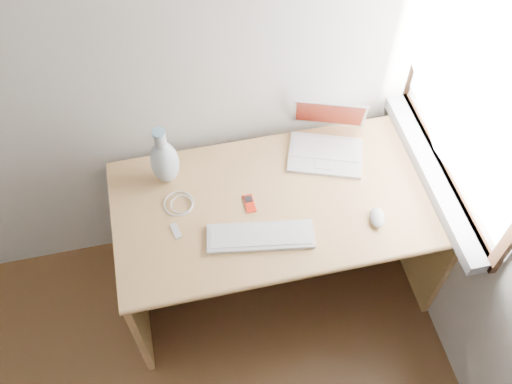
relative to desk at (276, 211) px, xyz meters
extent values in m
cube|color=white|center=(0.72, -0.11, 0.78)|extent=(0.01, 0.90, 1.00)
cube|color=gray|center=(0.66, -0.11, 0.25)|extent=(0.10, 0.96, 0.06)
cube|color=silver|center=(0.64, -0.11, 0.81)|extent=(0.02, 0.84, 0.92)
cube|color=tan|center=(0.00, -0.09, 0.20)|extent=(1.43, 0.72, 0.03)
cube|color=tan|center=(-0.70, -0.09, -0.18)|extent=(0.03, 0.68, 0.73)
cube|color=tan|center=(0.70, -0.09, -0.18)|extent=(0.03, 0.68, 0.73)
cube|color=tan|center=(0.00, 0.26, -0.06)|extent=(1.37, 0.03, 0.49)
cube|color=white|center=(0.25, 0.10, 0.23)|extent=(0.38, 0.32, 0.02)
cube|color=white|center=(0.25, 0.10, 0.24)|extent=(0.32, 0.22, 0.00)
cube|color=white|center=(0.25, 0.21, 0.34)|extent=(0.33, 0.19, 0.21)
cube|color=maroon|center=(0.25, 0.21, 0.34)|extent=(0.30, 0.17, 0.18)
cube|color=white|center=(-0.13, -0.25, 0.23)|extent=(0.45, 0.20, 0.02)
cube|color=white|center=(-0.13, -0.25, 0.24)|extent=(0.41, 0.16, 0.00)
ellipsoid|color=white|center=(0.36, -0.27, 0.24)|extent=(0.09, 0.11, 0.04)
cube|color=red|center=(-0.14, -0.08, 0.22)|extent=(0.04, 0.09, 0.01)
cube|color=black|center=(-0.14, -0.08, 0.23)|extent=(0.03, 0.03, 0.00)
torus|color=white|center=(-0.43, -0.02, 0.22)|extent=(0.15, 0.15, 0.01)
cube|color=white|center=(-0.46, -0.15, 0.22)|extent=(0.04, 0.08, 0.01)
ellipsoid|color=silver|center=(-0.46, 0.13, 0.33)|extent=(0.12, 0.12, 0.23)
cylinder|color=silver|center=(-0.46, 0.13, 0.47)|extent=(0.05, 0.05, 0.09)
cylinder|color=#84B8D4|center=(-0.46, 0.13, 0.52)|extent=(0.06, 0.06, 0.01)
camera|label=1|loc=(-0.40, -1.41, 2.21)|focal=40.00mm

